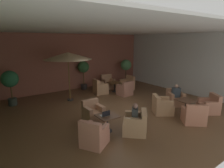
{
  "coord_description": "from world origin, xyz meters",
  "views": [
    {
      "loc": [
        -4.96,
        -6.61,
        3.19
      ],
      "look_at": [
        0.0,
        0.48,
        1.13
      ],
      "focal_mm": 29.67,
      "sensor_mm": 36.0,
      "label": 1
    }
  ],
  "objects_px": {
    "potted_tree_left_corner": "(126,67)",
    "armchair_front_right_west": "(209,106)",
    "armchair_front_left_north": "(94,136)",
    "cafe_table_mid_center": "(115,84)",
    "cafe_table_front_left": "(107,119)",
    "potted_tree_mid_right": "(83,69)",
    "potted_tree_mid_left": "(10,81)",
    "iced_drink_cup": "(105,114)",
    "armchair_front_right_south": "(194,116)",
    "armchair_mid_center_north": "(125,90)",
    "patron_blue_shirt": "(176,92)",
    "patio_umbrella_tall_red": "(68,56)",
    "armchair_front_left_south": "(93,114)",
    "open_laptop": "(105,114)",
    "armchair_mid_center_west": "(100,88)",
    "armchair_front_right_north": "(175,99)",
    "armchair_front_left_east": "(136,124)",
    "armchair_mid_center_east": "(127,85)",
    "armchair_mid_center_south": "(108,83)",
    "armchair_front_right_east": "(162,106)",
    "cafe_table_front_right": "(186,103)",
    "patron_by_window": "(135,113)"
  },
  "relations": [
    {
      "from": "armchair_front_left_south",
      "to": "armchair_front_left_north",
      "type": "bearing_deg",
      "value": -118.64
    },
    {
      "from": "potted_tree_mid_left",
      "to": "potted_tree_mid_right",
      "type": "distance_m",
      "value": 4.43
    },
    {
      "from": "cafe_table_mid_center",
      "to": "patron_blue_shirt",
      "type": "height_order",
      "value": "patron_blue_shirt"
    },
    {
      "from": "potted_tree_left_corner",
      "to": "armchair_front_right_west",
      "type": "bearing_deg",
      "value": -93.88
    },
    {
      "from": "armchair_front_left_east",
      "to": "armchair_front_left_south",
      "type": "relative_size",
      "value": 1.29
    },
    {
      "from": "armchair_front_right_south",
      "to": "armchair_mid_center_north",
      "type": "relative_size",
      "value": 1.24
    },
    {
      "from": "iced_drink_cup",
      "to": "armchair_front_right_north",
      "type": "bearing_deg",
      "value": 3.83
    },
    {
      "from": "armchair_front_right_north",
      "to": "open_laptop",
      "type": "distance_m",
      "value": 4.43
    },
    {
      "from": "armchair_front_left_north",
      "to": "cafe_table_mid_center",
      "type": "relative_size",
      "value": 1.28
    },
    {
      "from": "patron_blue_shirt",
      "to": "cafe_table_front_right",
      "type": "bearing_deg",
      "value": -118.93
    },
    {
      "from": "armchair_front_right_west",
      "to": "patio_umbrella_tall_red",
      "type": "bearing_deg",
      "value": 130.27
    },
    {
      "from": "armchair_mid_center_south",
      "to": "patio_umbrella_tall_red",
      "type": "bearing_deg",
      "value": -162.01
    },
    {
      "from": "cafe_table_mid_center",
      "to": "patron_by_window",
      "type": "bearing_deg",
      "value": -118.29
    },
    {
      "from": "cafe_table_front_right",
      "to": "potted_tree_mid_left",
      "type": "bearing_deg",
      "value": 138.09
    },
    {
      "from": "potted_tree_left_corner",
      "to": "armchair_front_left_south",
      "type": "bearing_deg",
      "value": -140.26
    },
    {
      "from": "open_laptop",
      "to": "armchair_front_right_south",
      "type": "bearing_deg",
      "value": -23.83
    },
    {
      "from": "armchair_mid_center_west",
      "to": "patio_umbrella_tall_red",
      "type": "height_order",
      "value": "patio_umbrella_tall_red"
    },
    {
      "from": "armchair_mid_center_north",
      "to": "armchair_front_left_south",
      "type": "bearing_deg",
      "value": -147.79
    },
    {
      "from": "armchair_mid_center_south",
      "to": "cafe_table_front_right",
      "type": "bearing_deg",
      "value": -86.15
    },
    {
      "from": "potted_tree_mid_right",
      "to": "cafe_table_front_right",
      "type": "bearing_deg",
      "value": -73.93
    },
    {
      "from": "armchair_front_right_north",
      "to": "armchair_mid_center_south",
      "type": "bearing_deg",
      "value": 100.73
    },
    {
      "from": "armchair_front_right_east",
      "to": "open_laptop",
      "type": "distance_m",
      "value": 3.01
    },
    {
      "from": "armchair_front_left_south",
      "to": "potted_tree_left_corner",
      "type": "height_order",
      "value": "potted_tree_left_corner"
    },
    {
      "from": "cafe_table_front_left",
      "to": "potted_tree_mid_right",
      "type": "bearing_deg",
      "value": 71.13
    },
    {
      "from": "armchair_front_left_south",
      "to": "armchair_front_right_east",
      "type": "xyz_separation_m",
      "value": [
        2.92,
        -1.01,
        -0.01
      ]
    },
    {
      "from": "patio_umbrella_tall_red",
      "to": "open_laptop",
      "type": "distance_m",
      "value": 4.43
    },
    {
      "from": "patron_blue_shirt",
      "to": "armchair_front_right_west",
      "type": "bearing_deg",
      "value": -74.71
    },
    {
      "from": "armchair_mid_center_north",
      "to": "armchair_mid_center_south",
      "type": "relative_size",
      "value": 0.95
    },
    {
      "from": "potted_tree_mid_left",
      "to": "iced_drink_cup",
      "type": "distance_m",
      "value": 5.48
    },
    {
      "from": "cafe_table_front_right",
      "to": "armchair_mid_center_north",
      "type": "relative_size",
      "value": 0.9
    },
    {
      "from": "patio_umbrella_tall_red",
      "to": "armchair_front_right_south",
      "type": "bearing_deg",
      "value": -62.57
    },
    {
      "from": "armchair_front_left_east",
      "to": "armchair_front_left_south",
      "type": "bearing_deg",
      "value": 113.7
    },
    {
      "from": "armchair_front_right_north",
      "to": "armchair_mid_center_east",
      "type": "height_order",
      "value": "armchair_mid_center_east"
    },
    {
      "from": "armchair_mid_center_west",
      "to": "potted_tree_left_corner",
      "type": "distance_m",
      "value": 3.2
    },
    {
      "from": "armchair_mid_center_west",
      "to": "patron_blue_shirt",
      "type": "bearing_deg",
      "value": -62.46
    },
    {
      "from": "armchair_mid_center_north",
      "to": "patio_umbrella_tall_red",
      "type": "height_order",
      "value": "patio_umbrella_tall_red"
    },
    {
      "from": "armchair_mid_center_south",
      "to": "open_laptop",
      "type": "xyz_separation_m",
      "value": [
        -3.5,
        -5.08,
        0.33
      ]
    },
    {
      "from": "armchair_front_right_south",
      "to": "armchair_mid_center_north",
      "type": "bearing_deg",
      "value": 87.45
    },
    {
      "from": "armchair_mid_center_north",
      "to": "armchair_mid_center_south",
      "type": "height_order",
      "value": "armchair_mid_center_south"
    },
    {
      "from": "armchair_front_right_west",
      "to": "iced_drink_cup",
      "type": "bearing_deg",
      "value": 165.58
    },
    {
      "from": "armchair_mid_center_west",
      "to": "open_laptop",
      "type": "relative_size",
      "value": 2.85
    },
    {
      "from": "cafe_table_front_left",
      "to": "potted_tree_mid_right",
      "type": "height_order",
      "value": "potted_tree_mid_right"
    },
    {
      "from": "armchair_front_left_east",
      "to": "armchair_mid_center_east",
      "type": "height_order",
      "value": "armchair_mid_center_east"
    },
    {
      "from": "armchair_front_left_north",
      "to": "potted_tree_mid_right",
      "type": "height_order",
      "value": "potted_tree_mid_right"
    },
    {
      "from": "armchair_front_right_west",
      "to": "armchair_mid_center_south",
      "type": "xyz_separation_m",
      "value": [
        -1.28,
        6.25,
        0.01
      ]
    },
    {
      "from": "armchair_mid_center_east",
      "to": "armchair_front_left_south",
      "type": "bearing_deg",
      "value": -144.61
    },
    {
      "from": "patron_blue_shirt",
      "to": "open_laptop",
      "type": "height_order",
      "value": "patron_blue_shirt"
    },
    {
      "from": "armchair_front_right_west",
      "to": "cafe_table_mid_center",
      "type": "xyz_separation_m",
      "value": [
        -1.44,
        5.26,
        0.17
      ]
    },
    {
      "from": "cafe_table_front_left",
      "to": "patron_by_window",
      "type": "distance_m",
      "value": 1.0
    },
    {
      "from": "armchair_mid_center_west",
      "to": "patron_by_window",
      "type": "distance_m",
      "value": 5.14
    }
  ]
}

